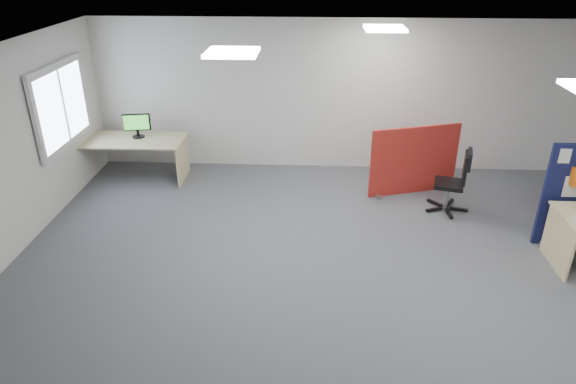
{
  "coord_description": "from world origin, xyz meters",
  "views": [
    {
      "loc": [
        -0.53,
        -5.53,
        3.81
      ],
      "look_at": [
        -0.84,
        0.26,
        1.0
      ],
      "focal_mm": 32.0,
      "sensor_mm": 36.0,
      "label": 1
    }
  ],
  "objects_px": {
    "red_divider": "(414,161)",
    "monitor_second": "(137,125)",
    "second_desk": "(135,148)",
    "office_chair": "(457,177)"
  },
  "relations": [
    {
      "from": "second_desk",
      "to": "office_chair",
      "type": "relative_size",
      "value": 1.73
    },
    {
      "from": "red_divider",
      "to": "second_desk",
      "type": "bearing_deg",
      "value": 157.87
    },
    {
      "from": "second_desk",
      "to": "monitor_second",
      "type": "height_order",
      "value": "monitor_second"
    },
    {
      "from": "red_divider",
      "to": "monitor_second",
      "type": "relative_size",
      "value": 3.19
    },
    {
      "from": "red_divider",
      "to": "monitor_second",
      "type": "bearing_deg",
      "value": 157.01
    },
    {
      "from": "second_desk",
      "to": "monitor_second",
      "type": "relative_size",
      "value": 3.73
    },
    {
      "from": "red_divider",
      "to": "office_chair",
      "type": "xyz_separation_m",
      "value": [
        0.54,
        -0.65,
        0.0
      ]
    },
    {
      "from": "red_divider",
      "to": "office_chair",
      "type": "relative_size",
      "value": 1.48
    },
    {
      "from": "red_divider",
      "to": "second_desk",
      "type": "distance_m",
      "value": 4.84
    },
    {
      "from": "red_divider",
      "to": "second_desk",
      "type": "xyz_separation_m",
      "value": [
        -4.82,
        0.41,
        -0.01
      ]
    }
  ]
}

